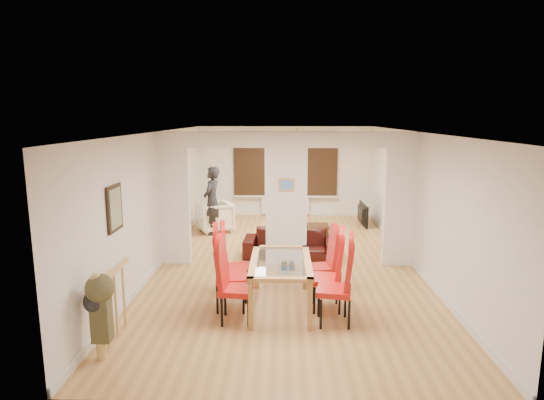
{
  "coord_description": "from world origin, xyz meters",
  "views": [
    {
      "loc": [
        -0.06,
        -8.69,
        2.9
      ],
      "look_at": [
        -0.29,
        0.6,
        1.17
      ],
      "focal_mm": 30.0,
      "sensor_mm": 36.0,
      "label": 1
    }
  ],
  "objects_px": {
    "dining_table": "(281,284)",
    "dining_chair_rc": "(322,263)",
    "armchair": "(214,217)",
    "bowl": "(300,224)",
    "dining_chair_lc": "(236,263)",
    "television": "(360,214)",
    "sofa": "(290,243)",
    "coffee_table": "(307,229)",
    "dining_chair_lb": "(231,272)",
    "dining_chair_la": "(236,284)",
    "person": "(212,201)",
    "bottle": "(303,219)",
    "dining_chair_ra": "(334,284)",
    "dining_chair_rb": "(326,273)"
  },
  "relations": [
    {
      "from": "dining_chair_la",
      "to": "television",
      "type": "height_order",
      "value": "dining_chair_la"
    },
    {
      "from": "sofa",
      "to": "bowl",
      "type": "height_order",
      "value": "sofa"
    },
    {
      "from": "dining_table",
      "to": "armchair",
      "type": "height_order",
      "value": "armchair"
    },
    {
      "from": "dining_table",
      "to": "coffee_table",
      "type": "xyz_separation_m",
      "value": [
        0.64,
        4.41,
        -0.26
      ]
    },
    {
      "from": "person",
      "to": "television",
      "type": "height_order",
      "value": "person"
    },
    {
      "from": "dining_chair_rb",
      "to": "television",
      "type": "bearing_deg",
      "value": 83.45
    },
    {
      "from": "person",
      "to": "coffee_table",
      "type": "bearing_deg",
      "value": 103.96
    },
    {
      "from": "dining_chair_rb",
      "to": "dining_chair_rc",
      "type": "xyz_separation_m",
      "value": [
        -0.02,
        0.63,
        -0.05
      ]
    },
    {
      "from": "dining_chair_rb",
      "to": "dining_chair_rc",
      "type": "relative_size",
      "value": 1.1
    },
    {
      "from": "dining_chair_lc",
      "to": "dining_chair_lb",
      "type": "bearing_deg",
      "value": -102.39
    },
    {
      "from": "dining_chair_lb",
      "to": "sofa",
      "type": "bearing_deg",
      "value": 63.38
    },
    {
      "from": "dining_chair_lb",
      "to": "dining_chair_rc",
      "type": "distance_m",
      "value": 1.55
    },
    {
      "from": "dining_table",
      "to": "coffee_table",
      "type": "bearing_deg",
      "value": 81.77
    },
    {
      "from": "dining_chair_la",
      "to": "dining_chair_lc",
      "type": "height_order",
      "value": "dining_chair_la"
    },
    {
      "from": "dining_table",
      "to": "dining_chair_rb",
      "type": "distance_m",
      "value": 0.71
    },
    {
      "from": "dining_chair_la",
      "to": "person",
      "type": "bearing_deg",
      "value": 109.3
    },
    {
      "from": "dining_table",
      "to": "armchair",
      "type": "relative_size",
      "value": 1.94
    },
    {
      "from": "dining_chair_ra",
      "to": "person",
      "type": "distance_m",
      "value": 5.49
    },
    {
      "from": "dining_chair_la",
      "to": "dining_chair_ra",
      "type": "relative_size",
      "value": 0.96
    },
    {
      "from": "dining_table",
      "to": "dining_chair_ra",
      "type": "xyz_separation_m",
      "value": [
        0.75,
        -0.52,
        0.2
      ]
    },
    {
      "from": "dining_table",
      "to": "person",
      "type": "relative_size",
      "value": 0.96
    },
    {
      "from": "dining_chair_rc",
      "to": "television",
      "type": "height_order",
      "value": "dining_chair_rc"
    },
    {
      "from": "dining_chair_rb",
      "to": "dining_chair_rc",
      "type": "distance_m",
      "value": 0.64
    },
    {
      "from": "coffee_table",
      "to": "television",
      "type": "bearing_deg",
      "value": 35.25
    },
    {
      "from": "dining_chair_ra",
      "to": "dining_chair_lb",
      "type": "bearing_deg",
      "value": 172.49
    },
    {
      "from": "dining_chair_ra",
      "to": "bowl",
      "type": "xyz_separation_m",
      "value": [
        -0.28,
        4.92,
        -0.31
      ]
    },
    {
      "from": "dining_chair_lc",
      "to": "person",
      "type": "bearing_deg",
      "value": 92.91
    },
    {
      "from": "dining_chair_lc",
      "to": "television",
      "type": "relative_size",
      "value": 1.07
    },
    {
      "from": "sofa",
      "to": "coffee_table",
      "type": "distance_m",
      "value": 1.89
    },
    {
      "from": "dining_chair_rc",
      "to": "bottle",
      "type": "distance_m",
      "value": 3.8
    },
    {
      "from": "armchair",
      "to": "bowl",
      "type": "xyz_separation_m",
      "value": [
        2.18,
        -0.24,
        -0.11
      ]
    },
    {
      "from": "coffee_table",
      "to": "person",
      "type": "bearing_deg",
      "value": -179.24
    },
    {
      "from": "dining_chair_ra",
      "to": "person",
      "type": "bearing_deg",
      "value": 126.25
    },
    {
      "from": "coffee_table",
      "to": "dining_chair_rc",
      "type": "bearing_deg",
      "value": -89.51
    },
    {
      "from": "dining_chair_lb",
      "to": "coffee_table",
      "type": "distance_m",
      "value": 4.7
    },
    {
      "from": "dining_chair_la",
      "to": "bottle",
      "type": "bearing_deg",
      "value": 83.45
    },
    {
      "from": "dining_chair_la",
      "to": "dining_chair_lb",
      "type": "bearing_deg",
      "value": 111.53
    },
    {
      "from": "dining_chair_la",
      "to": "dining_chair_rc",
      "type": "height_order",
      "value": "dining_chair_la"
    },
    {
      "from": "dining_chair_la",
      "to": "armchair",
      "type": "bearing_deg",
      "value": 108.54
    },
    {
      "from": "dining_table",
      "to": "dining_chair_la",
      "type": "xyz_separation_m",
      "value": [
        -0.63,
        -0.49,
        0.18
      ]
    },
    {
      "from": "dining_chair_la",
      "to": "person",
      "type": "xyz_separation_m",
      "value": [
        -1.09,
        4.86,
        0.28
      ]
    },
    {
      "from": "dining_chair_rc",
      "to": "coffee_table",
      "type": "distance_m",
      "value": 3.84
    },
    {
      "from": "dining_chair_lc",
      "to": "dining_chair_rb",
      "type": "distance_m",
      "value": 1.51
    },
    {
      "from": "person",
      "to": "television",
      "type": "bearing_deg",
      "value": 118.76
    },
    {
      "from": "armchair",
      "to": "television",
      "type": "bearing_deg",
      "value": 75.93
    },
    {
      "from": "dining_chair_lc",
      "to": "television",
      "type": "xyz_separation_m",
      "value": [
        2.83,
        4.96,
        -0.25
      ]
    },
    {
      "from": "dining_chair_rc",
      "to": "person",
      "type": "bearing_deg",
      "value": 112.37
    },
    {
      "from": "dining_chair_lc",
      "to": "dining_chair_ra",
      "type": "bearing_deg",
      "value": -45.28
    },
    {
      "from": "dining_table",
      "to": "dining_chair_rc",
      "type": "bearing_deg",
      "value": 41.29
    },
    {
      "from": "dining_chair_la",
      "to": "dining_chair_rc",
      "type": "xyz_separation_m",
      "value": [
        1.3,
        1.08,
        -0.04
      ]
    }
  ]
}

